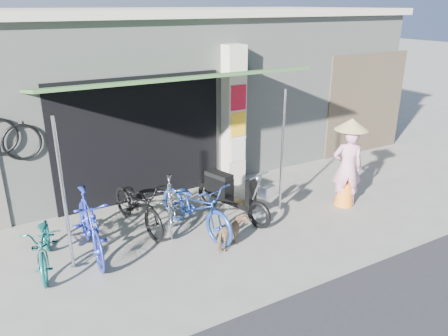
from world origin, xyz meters
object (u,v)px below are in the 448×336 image
bike_teal (45,243)px  bike_blue (90,225)px  bike_silver (170,203)px  street_dog (232,234)px  nun (348,163)px  bike_black (138,204)px  moped (231,194)px  bike_navy (196,206)px

bike_teal → bike_blue: 0.69m
bike_silver → street_dog: size_ratio=2.29×
bike_blue → nun: size_ratio=1.00×
bike_teal → bike_blue: size_ratio=0.87×
bike_teal → bike_silver: 2.18m
bike_teal → bike_black: bike_black is taller
bike_teal → moped: bearing=11.9°
bike_silver → nun: size_ratio=0.83×
street_dog → nun: nun is taller
bike_navy → bike_teal: bearing=163.7°
bike_silver → bike_black: bearing=-178.5°
bike_silver → bike_teal: bearing=-150.1°
bike_blue → bike_navy: (1.77, -0.16, -0.04)m
bike_black → nun: (3.87, -1.11, 0.41)m
bike_teal → nun: (5.50, -0.61, 0.47)m
bike_navy → nun: size_ratio=1.06×
nun → bike_navy: bearing=22.4°
bike_black → bike_teal: bearing=-171.1°
bike_navy → nun: (3.05, -0.47, 0.38)m
bike_teal → bike_silver: size_ratio=1.05×
bike_teal → bike_navy: size_ratio=0.82×
nun → moped: bearing=13.9°
bike_black → bike_navy: (0.82, -0.64, 0.03)m
bike_teal → moped: size_ratio=0.88×
bike_teal → nun: nun is taller
bike_black → bike_silver: size_ratio=1.20×
bike_silver → moped: moped is taller
bike_teal → bike_navy: bearing=7.2°
bike_navy → bike_silver: bearing=110.6°
moped → nun: bearing=-34.3°
bike_navy → street_dog: 0.86m
bike_blue → street_dog: bearing=-22.8°
bike_blue → bike_black: bearing=29.1°
bike_navy → moped: 0.86m
bike_blue → bike_black: (0.95, 0.48, -0.07)m
bike_blue → nun: bearing=-5.2°
bike_silver → bike_navy: (0.29, -0.44, 0.05)m
street_dog → moped: (0.56, 1.01, 0.19)m
bike_silver → nun: nun is taller
street_dog → moped: 1.17m
bike_blue → bike_navy: 1.77m
bike_silver → nun: (3.34, -0.91, 0.43)m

